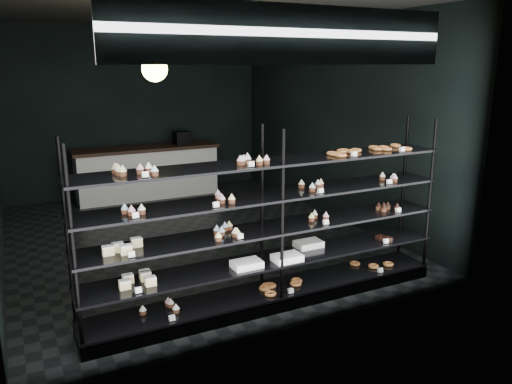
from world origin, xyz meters
The scene contains 5 objects.
room centered at (0.00, 0.00, 1.60)m, with size 5.01×6.01×3.20m.
display_shelf centered at (0.04, -2.45, 0.63)m, with size 4.00×0.50×1.91m.
signage centered at (0.00, -2.93, 2.75)m, with size 3.30×0.05×0.50m.
pendant_lamp centered at (-0.71, -1.07, 2.45)m, with size 0.29×0.29×0.88m.
service_counter centered at (0.05, 2.50, 0.50)m, with size 2.73×0.65×1.23m.
Camera 1 is at (-2.28, -6.77, 2.51)m, focal length 35.00 mm.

